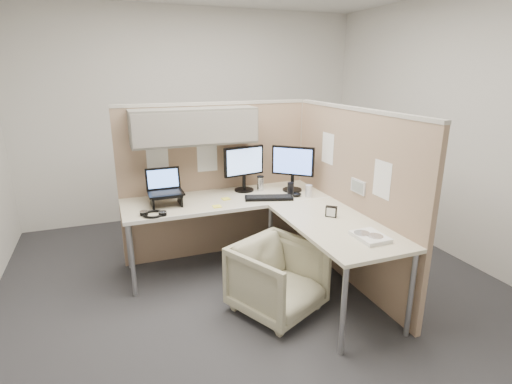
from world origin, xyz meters
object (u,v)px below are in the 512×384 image
object	(u,v)px
keyboard	(269,198)
desk	(263,212)
office_chair	(278,275)
monitor_left	(244,165)

from	to	relation	value
keyboard	desk	bearing A→B (deg)	-106.09
office_chair	keyboard	size ratio (longest dim) A/B	1.40
office_chair	keyboard	world-z (taller)	keyboard
desk	office_chair	size ratio (longest dim) A/B	3.06
office_chair	monitor_left	size ratio (longest dim) A/B	1.40
desk	office_chair	distance (m)	0.64
desk	keyboard	xyz separation A→B (m)	(0.15, 0.23, 0.05)
office_chair	keyboard	distance (m)	0.88
desk	monitor_left	bearing A→B (deg)	88.48
keyboard	office_chair	bearing A→B (deg)	-89.80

